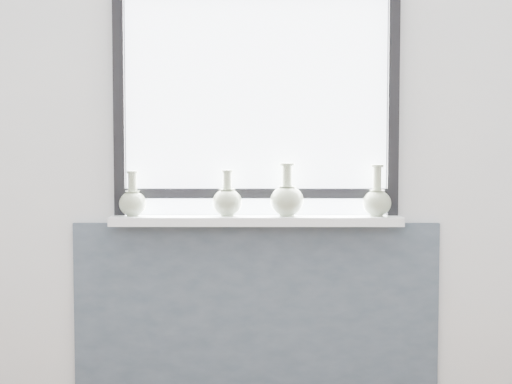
{
  "coord_description": "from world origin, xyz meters",
  "views": [
    {
      "loc": [
        0.01,
        -1.84,
        1.24
      ],
      "look_at": [
        0.0,
        1.55,
        1.02
      ],
      "focal_mm": 55.0,
      "sensor_mm": 36.0,
      "label": 1
    }
  ],
  "objects_px": {
    "vase_b": "(227,200)",
    "vase_d": "(377,200)",
    "vase_a": "(133,201)",
    "vase_c": "(287,198)",
    "windowsill": "(256,220)"
  },
  "relations": [
    {
      "from": "vase_c",
      "to": "vase_b",
      "type": "bearing_deg",
      "value": 178.85
    },
    {
      "from": "vase_c",
      "to": "vase_d",
      "type": "relative_size",
      "value": 1.03
    },
    {
      "from": "vase_a",
      "to": "vase_b",
      "type": "xyz_separation_m",
      "value": [
        0.43,
        0.01,
        0.0
      ]
    },
    {
      "from": "vase_b",
      "to": "vase_d",
      "type": "height_order",
      "value": "vase_d"
    },
    {
      "from": "vase_a",
      "to": "vase_c",
      "type": "relative_size",
      "value": 0.85
    },
    {
      "from": "vase_a",
      "to": "vase_b",
      "type": "height_order",
      "value": "vase_b"
    },
    {
      "from": "windowsill",
      "to": "vase_d",
      "type": "bearing_deg",
      "value": -0.77
    },
    {
      "from": "vase_b",
      "to": "vase_c",
      "type": "distance_m",
      "value": 0.27
    },
    {
      "from": "vase_a",
      "to": "vase_b",
      "type": "relative_size",
      "value": 0.98
    },
    {
      "from": "vase_b",
      "to": "windowsill",
      "type": "bearing_deg",
      "value": 1.04
    },
    {
      "from": "vase_d",
      "to": "vase_a",
      "type": "bearing_deg",
      "value": -179.9
    },
    {
      "from": "windowsill",
      "to": "vase_b",
      "type": "distance_m",
      "value": 0.16
    },
    {
      "from": "windowsill",
      "to": "vase_a",
      "type": "height_order",
      "value": "vase_a"
    },
    {
      "from": "vase_a",
      "to": "vase_d",
      "type": "xyz_separation_m",
      "value": [
        1.11,
        0.0,
        0.0
      ]
    },
    {
      "from": "vase_a",
      "to": "vase_c",
      "type": "xyz_separation_m",
      "value": [
        0.7,
        0.0,
        0.01
      ]
    }
  ]
}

